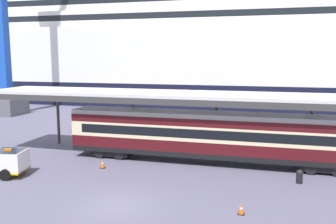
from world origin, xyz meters
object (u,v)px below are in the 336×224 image
(train_carriage, at_px, (211,135))
(traffic_cone_near, at_px, (241,209))
(cruise_ship, at_px, (297,28))
(traffic_cone_mid, at_px, (103,164))
(quay_bollard, at_px, (299,176))

(train_carriage, relative_size, traffic_cone_near, 39.37)
(cruise_ship, height_order, train_carriage, cruise_ship)
(traffic_cone_mid, distance_m, quay_bollard, 14.40)
(cruise_ship, xyz_separation_m, quay_bollard, (-2.19, -44.65, -12.98))
(cruise_ship, bearing_deg, train_carriage, -101.95)
(cruise_ship, relative_size, quay_bollard, 150.85)
(quay_bollard, bearing_deg, train_carriage, 153.52)
(train_carriage, height_order, quay_bollard, train_carriage)
(traffic_cone_near, distance_m, traffic_cone_mid, 12.35)
(train_carriage, xyz_separation_m, traffic_cone_near, (3.11, -9.38, -2.02))
(cruise_ship, relative_size, train_carriage, 6.21)
(traffic_cone_mid, bearing_deg, train_carriage, 24.95)
(quay_bollard, bearing_deg, traffic_cone_mid, -178.54)
(cruise_ship, bearing_deg, quay_bollard, -92.81)
(train_carriage, distance_m, traffic_cone_near, 10.09)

